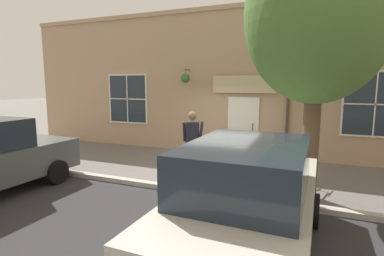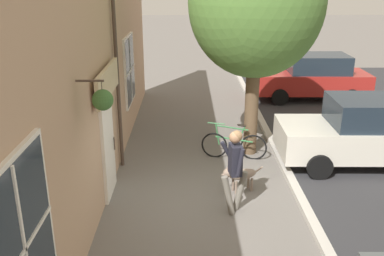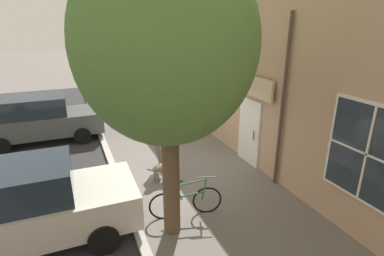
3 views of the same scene
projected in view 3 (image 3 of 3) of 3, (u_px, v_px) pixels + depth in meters
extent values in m
plane|color=#66605B|center=(181.00, 167.00, 9.46)|extent=(90.00, 90.00, 0.00)
cube|color=#B2ADA3|center=(117.00, 178.00, 8.70)|extent=(0.20, 28.00, 0.12)
cube|color=tan|center=(250.00, 82.00, 9.46)|extent=(0.30, 18.00, 5.12)
cube|color=white|center=(250.00, 131.00, 9.53)|extent=(0.10, 1.10, 2.10)
cube|color=#232D38|center=(249.00, 133.00, 9.54)|extent=(0.03, 0.90, 1.90)
cylinder|color=#47382D|center=(253.00, 135.00, 9.19)|extent=(0.03, 0.03, 0.30)
cube|color=beige|center=(250.00, 85.00, 8.99)|extent=(0.08, 2.20, 0.60)
cylinder|color=#47382D|center=(283.00, 105.00, 7.80)|extent=(0.09, 0.09, 4.61)
cylinder|color=#47382D|center=(215.00, 60.00, 10.56)|extent=(0.44, 0.04, 0.04)
cylinder|color=#47382D|center=(211.00, 65.00, 10.55)|extent=(0.01, 0.01, 0.34)
cone|color=#2D2823|center=(211.00, 72.00, 10.63)|extent=(0.32, 0.32, 0.18)
sphere|color=#3D6B33|center=(211.00, 69.00, 10.60)|extent=(0.34, 0.34, 0.34)
cube|color=white|center=(191.00, 78.00, 13.41)|extent=(0.08, 1.82, 2.02)
cube|color=#232D38|center=(190.00, 78.00, 13.40)|extent=(0.03, 1.70, 1.90)
cube|color=white|center=(190.00, 78.00, 13.39)|extent=(0.04, 0.04, 1.90)
cube|color=white|center=(190.00, 78.00, 13.39)|extent=(0.04, 1.70, 0.04)
cube|color=white|center=(368.00, 154.00, 5.76)|extent=(0.08, 1.82, 2.02)
cube|color=#232D38|center=(367.00, 154.00, 5.75)|extent=(0.03, 1.70, 1.90)
cube|color=white|center=(367.00, 154.00, 5.74)|extent=(0.04, 0.04, 1.90)
cube|color=white|center=(367.00, 154.00, 5.74)|extent=(0.04, 1.70, 0.04)
cylinder|color=#6B665B|center=(165.00, 151.00, 9.62)|extent=(0.32, 0.17, 0.87)
cylinder|color=#6B665B|center=(159.00, 154.00, 9.35)|extent=(0.32, 0.17, 0.87)
cube|color=black|center=(161.00, 131.00, 9.24)|extent=(0.26, 0.37, 0.63)
sphere|color=#936B4C|center=(161.00, 116.00, 9.08)|extent=(0.24, 0.24, 0.24)
sphere|color=brown|center=(160.00, 115.00, 9.06)|extent=(0.23, 0.23, 0.23)
cylinder|color=black|center=(157.00, 128.00, 9.39)|extent=(0.17, 0.10, 0.57)
cylinder|color=black|center=(167.00, 131.00, 9.08)|extent=(0.34, 0.13, 0.52)
ellipsoid|color=#7F6B5B|center=(162.00, 167.00, 8.59)|extent=(0.70, 0.46, 0.23)
cylinder|color=#7F6B5B|center=(166.00, 172.00, 8.85)|extent=(0.06, 0.06, 0.30)
cylinder|color=#7F6B5B|center=(169.00, 174.00, 8.75)|extent=(0.06, 0.06, 0.30)
cylinder|color=#7F6B5B|center=(155.00, 176.00, 8.61)|extent=(0.06, 0.06, 0.30)
cylinder|color=#7F6B5B|center=(158.00, 178.00, 8.50)|extent=(0.06, 0.06, 0.30)
sphere|color=#7F6B5B|center=(172.00, 160.00, 8.80)|extent=(0.19, 0.19, 0.19)
cone|color=#7F6B5B|center=(175.00, 160.00, 8.88)|extent=(0.12, 0.12, 0.09)
cone|color=#7F6B5B|center=(171.00, 157.00, 8.80)|extent=(0.06, 0.06, 0.07)
cone|color=#7F6B5B|center=(173.00, 158.00, 8.73)|extent=(0.06, 0.06, 0.07)
cylinder|color=#7F6B5B|center=(150.00, 170.00, 8.32)|extent=(0.21, 0.10, 0.14)
cylinder|color=brown|center=(171.00, 174.00, 6.17)|extent=(0.36, 0.36, 2.80)
ellipsoid|color=#4C7533|center=(167.00, 44.00, 5.30)|extent=(3.37, 3.03, 3.71)
sphere|color=#4C7533|center=(190.00, 77.00, 5.56)|extent=(1.93, 1.93, 1.93)
torus|color=black|center=(207.00, 200.00, 7.15)|extent=(0.69, 0.23, 0.70)
torus|color=black|center=(164.00, 206.00, 6.91)|extent=(0.69, 0.23, 0.70)
cylinder|color=#33723F|center=(186.00, 196.00, 6.96)|extent=(0.98, 0.19, 0.15)
cylinder|color=#33723F|center=(178.00, 192.00, 6.87)|extent=(0.21, 0.07, 0.48)
cylinder|color=#33723F|center=(188.00, 184.00, 6.86)|extent=(0.83, 0.16, 0.13)
cylinder|color=#33723F|center=(204.00, 189.00, 7.02)|extent=(0.14, 0.06, 0.58)
cylinder|color=#33723F|center=(206.00, 177.00, 6.93)|extent=(0.45, 0.15, 0.03)
ellipsoid|color=black|center=(178.00, 182.00, 6.78)|extent=(0.26, 0.14, 0.09)
cube|color=#474C4C|center=(43.00, 124.00, 11.37)|extent=(4.33, 1.83, 0.76)
cube|color=#1E2833|center=(33.00, 106.00, 11.06)|extent=(2.26, 1.59, 0.68)
cylinder|color=black|center=(80.00, 122.00, 12.74)|extent=(0.62, 0.19, 0.62)
cylinder|color=black|center=(83.00, 136.00, 11.21)|extent=(0.62, 0.19, 0.62)
cylinder|color=black|center=(9.00, 130.00, 11.80)|extent=(0.62, 0.19, 0.62)
cylinder|color=black|center=(1.00, 146.00, 10.26)|extent=(0.62, 0.19, 0.62)
cube|color=beige|center=(29.00, 214.00, 6.05)|extent=(4.33, 1.83, 0.76)
cube|color=#1E2833|center=(10.00, 185.00, 5.73)|extent=(2.26, 1.59, 0.68)
cylinder|color=black|center=(95.00, 194.00, 7.42)|extent=(0.62, 0.19, 0.62)
cylinder|color=black|center=(104.00, 240.00, 5.88)|extent=(0.62, 0.19, 0.62)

